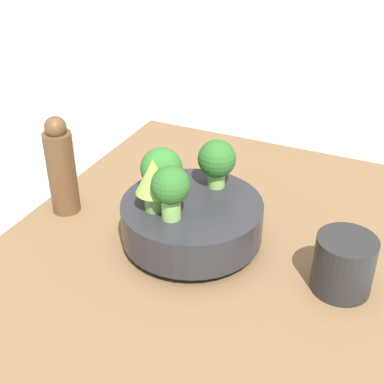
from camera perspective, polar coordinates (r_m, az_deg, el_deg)
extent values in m
plane|color=#ADA89E|center=(0.88, 0.35, -8.63)|extent=(6.00, 6.00, 0.00)
cube|color=brown|center=(0.87, 0.35, -7.46)|extent=(0.85, 0.62, 0.05)
cylinder|color=#28282D|center=(0.87, 0.00, -4.99)|extent=(0.10, 0.10, 0.01)
cylinder|color=#28282D|center=(0.85, 0.00, -2.93)|extent=(0.22, 0.22, 0.06)
cylinder|color=#609347|center=(0.81, -4.05, -0.91)|extent=(0.03, 0.03, 0.03)
cone|color=#84AD47|center=(0.79, -4.16, 1.74)|extent=(0.06, 0.06, 0.06)
cylinder|color=#7AB256|center=(0.79, -2.25, -1.66)|extent=(0.03, 0.03, 0.04)
sphere|color=#286023|center=(0.77, -2.31, 0.74)|extent=(0.06, 0.06, 0.06)
cylinder|color=#7AB256|center=(0.85, -3.21, 0.49)|extent=(0.02, 0.02, 0.02)
sphere|color=#2D6B28|center=(0.83, -3.28, 2.54)|extent=(0.07, 0.07, 0.07)
cylinder|color=#7AB256|center=(0.87, 2.67, 1.46)|extent=(0.03, 0.03, 0.03)
sphere|color=#286023|center=(0.85, 2.72, 3.56)|extent=(0.06, 0.06, 0.06)
cylinder|color=black|center=(0.79, 15.87, -7.42)|extent=(0.09, 0.09, 0.09)
cylinder|color=brown|center=(0.94, -13.70, 1.99)|extent=(0.05, 0.05, 0.15)
sphere|color=brown|center=(0.90, -14.37, 6.71)|extent=(0.04, 0.04, 0.04)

